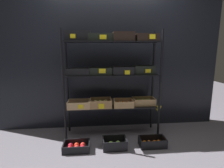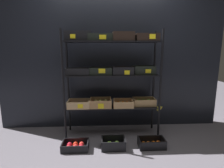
% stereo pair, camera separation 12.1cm
% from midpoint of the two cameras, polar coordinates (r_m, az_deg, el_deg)
% --- Properties ---
extents(ground_plane, '(10.00, 10.00, 0.00)m').
position_cam_midpoint_polar(ground_plane, '(3.01, 1.20, -15.67)').
color(ground_plane, slate).
extents(storefront_wall, '(3.81, 0.12, 2.38)m').
position_cam_midpoint_polar(storefront_wall, '(3.07, 0.77, 8.00)').
color(storefront_wall, black).
rests_on(storefront_wall, ground_plane).
extents(display_rack, '(1.54, 0.38, 1.63)m').
position_cam_midpoint_polar(display_rack, '(2.71, 1.05, 3.27)').
color(display_rack, black).
rests_on(display_rack, ground_plane).
extents(crate_ground_apple_red, '(0.36, 0.24, 0.11)m').
position_cam_midpoint_polar(crate_ground_apple_red, '(2.62, -10.34, -19.08)').
color(crate_ground_apple_red, black).
rests_on(crate_ground_apple_red, ground_plane).
extents(crate_ground_apple_green, '(0.33, 0.23, 0.14)m').
position_cam_midpoint_polar(crate_ground_apple_green, '(2.60, 1.80, -18.84)').
color(crate_ground_apple_green, black).
rests_on(crate_ground_apple_green, ground_plane).
extents(crate_ground_tangerine, '(0.37, 0.21, 0.13)m').
position_cam_midpoint_polar(crate_ground_tangerine, '(2.70, 13.90, -18.21)').
color(crate_ground_tangerine, black).
rests_on(crate_ground_tangerine, ground_plane).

